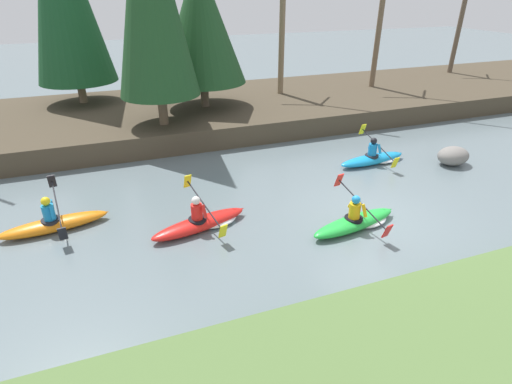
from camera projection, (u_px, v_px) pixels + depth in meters
The scene contains 11 objects.
ground_plane at pixel (373, 217), 11.28m from camera, with size 90.00×90.00×0.00m, color slate.
riverbank_far at pixel (252, 107), 19.75m from camera, with size 44.00×8.07×0.87m.
conifer_tree_mid_left at pixel (200, 21), 16.65m from camera, with size 3.75×3.75×6.10m.
bare_tree_mid_upstream at pixel (282, 21), 18.94m from camera, with size 3.98×3.94×7.26m.
bare_tree_mid_downstream at pixel (381, 11), 20.16m from camera, with size 4.35×4.29×7.95m.
bare_tree_downstream at pixel (460, 22), 24.01m from camera, with size 3.42×3.38×6.20m.
kayaker_lead at pixel (375, 158), 14.56m from camera, with size 2.79×2.07×1.20m.
kayaker_middle at pixel (358, 221), 10.71m from camera, with size 2.79×2.06×1.20m.
kayaker_trailing at pixel (203, 222), 10.67m from camera, with size 2.78×2.04×1.20m.
kayaker_far_back at pixel (55, 223), 10.57m from camera, with size 2.80×2.07×1.20m.
boulder_midstream at pixel (453, 156), 14.41m from camera, with size 1.17×0.92×0.66m.
Camera 1 is at (-6.42, -7.97, 5.83)m, focal length 28.00 mm.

